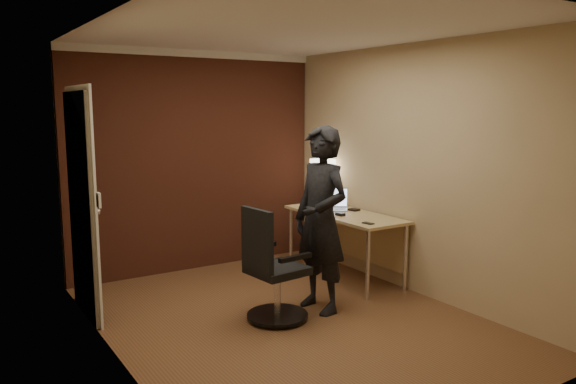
# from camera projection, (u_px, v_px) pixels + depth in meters

# --- Properties ---
(room) EXTENTS (4.00, 4.00, 4.00)m
(room) POSITION_uv_depth(u_px,v_px,m) (188.00, 155.00, 5.93)
(room) COLOR brown
(room) RESTS_ON ground
(desk) EXTENTS (0.60, 1.50, 0.73)m
(desk) POSITION_uv_depth(u_px,v_px,m) (350.00, 224.00, 6.17)
(desk) COLOR tan
(desk) RESTS_ON ground
(desk_lamp) EXTENTS (0.22, 0.22, 0.54)m
(desk_lamp) POSITION_uv_depth(u_px,v_px,m) (323.00, 169.00, 6.62)
(desk_lamp) COLOR silver
(desk_lamp) RESTS_ON desk
(laptop) EXTENTS (0.42, 0.41, 0.23)m
(laptop) POSITION_uv_depth(u_px,v_px,m) (333.00, 203.00, 6.34)
(laptop) COLOR silver
(laptop) RESTS_ON desk
(mouse) EXTENTS (0.07, 0.10, 0.03)m
(mouse) POSITION_uv_depth(u_px,v_px,m) (340.00, 214.00, 5.95)
(mouse) COLOR black
(mouse) RESTS_ON desk
(phone) EXTENTS (0.08, 0.12, 0.01)m
(phone) POSITION_uv_depth(u_px,v_px,m) (368.00, 223.00, 5.55)
(phone) COLOR black
(phone) RESTS_ON desk
(wallet) EXTENTS (0.11, 0.12, 0.02)m
(wallet) POSITION_uv_depth(u_px,v_px,m) (354.00, 210.00, 6.24)
(wallet) COLOR black
(wallet) RESTS_ON desk
(office_chair) EXTENTS (0.54, 0.58, 1.00)m
(office_chair) POSITION_uv_depth(u_px,v_px,m) (271.00, 273.00, 4.89)
(office_chair) COLOR black
(office_chair) RESTS_ON ground
(person) EXTENTS (0.47, 0.66, 1.71)m
(person) POSITION_uv_depth(u_px,v_px,m) (321.00, 220.00, 5.12)
(person) COLOR black
(person) RESTS_ON ground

